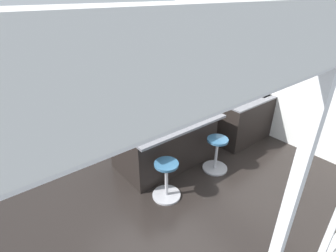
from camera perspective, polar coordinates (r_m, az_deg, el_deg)
ground_plane at (r=4.77m, az=-1.65°, el=-8.87°), size 7.03×7.03×0.00m
interior_partition_left at (r=5.96m, az=19.18°, el=12.40°), size 0.15×5.41×2.83m
sink_cabinet at (r=5.84m, az=18.23°, el=2.24°), size 1.84×0.60×1.19m
oven_range at (r=6.55m, az=9.13°, el=5.87°), size 0.60×0.61×0.88m
kitchen_island at (r=4.66m, az=-0.75°, el=-3.00°), size 1.76×1.15×0.92m
stool_by_window at (r=4.62m, az=10.54°, el=-6.30°), size 0.44×0.44×0.62m
stool_middle at (r=4.00m, az=-0.35°, el=-11.98°), size 0.44×0.44×0.62m
cutting_board at (r=4.39m, az=-0.84°, el=1.84°), size 0.36×0.24×0.02m
apple_green at (r=4.39m, az=-0.45°, el=2.57°), size 0.08×0.08×0.08m
apple_red at (r=4.30m, az=-1.28°, el=2.04°), size 0.09×0.09×0.09m
fruit_bowl at (r=4.75m, az=3.40°, el=4.28°), size 0.19×0.19×0.07m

